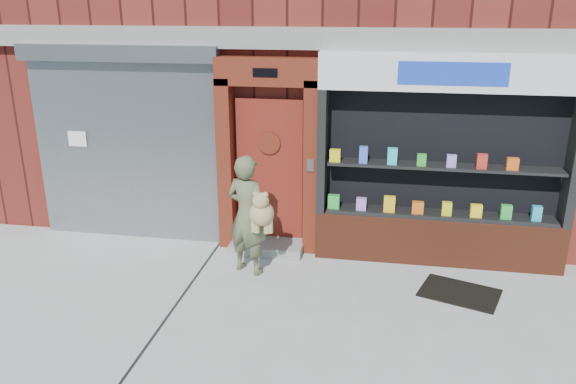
# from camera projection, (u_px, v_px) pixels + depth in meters

# --- Properties ---
(ground) EXTENTS (80.00, 80.00, 0.00)m
(ground) POSITION_uv_depth(u_px,v_px,m) (298.00, 313.00, 6.90)
(ground) COLOR #9E9E99
(ground) RESTS_ON ground
(shutter_bay) EXTENTS (3.10, 0.30, 3.04)m
(shutter_bay) POSITION_uv_depth(u_px,v_px,m) (126.00, 133.00, 8.63)
(shutter_bay) COLOR gray
(shutter_bay) RESTS_ON ground
(red_door_bay) EXTENTS (1.52, 0.58, 2.90)m
(red_door_bay) POSITION_uv_depth(u_px,v_px,m) (268.00, 157.00, 8.28)
(red_door_bay) COLOR #5E1D10
(red_door_bay) RESTS_ON ground
(pharmacy_bay) EXTENTS (3.50, 0.41, 3.00)m
(pharmacy_bay) POSITION_uv_depth(u_px,v_px,m) (442.00, 171.00, 7.86)
(pharmacy_bay) COLOR maroon
(pharmacy_bay) RESTS_ON ground
(woman) EXTENTS (0.77, 0.65, 1.70)m
(woman) POSITION_uv_depth(u_px,v_px,m) (249.00, 215.00, 7.68)
(woman) COLOR #5B6140
(woman) RESTS_ON ground
(doormat) EXTENTS (1.14, 0.96, 0.02)m
(doormat) POSITION_uv_depth(u_px,v_px,m) (460.00, 293.00, 7.35)
(doormat) COLOR black
(doormat) RESTS_ON ground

